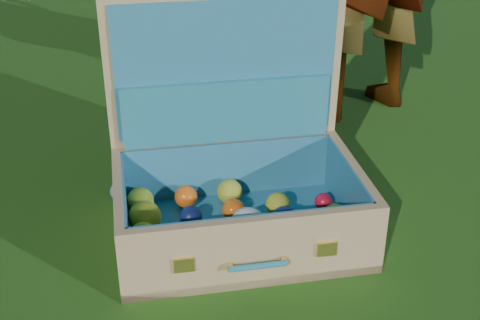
% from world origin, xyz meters
% --- Properties ---
extents(ground, '(60.00, 60.00, 0.00)m').
position_xyz_m(ground, '(0.00, 0.00, 0.00)').
color(ground, '#215114').
rests_on(ground, ground).
extents(stray_ball, '(0.06, 0.06, 0.06)m').
position_xyz_m(stray_ball, '(-0.43, 0.05, 0.03)').
color(stray_ball, teal).
rests_on(stray_ball, ground).
extents(suitcase, '(0.77, 0.62, 0.67)m').
position_xyz_m(suitcase, '(-0.07, -0.09, 0.19)').
color(suitcase, tan).
rests_on(suitcase, ground).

